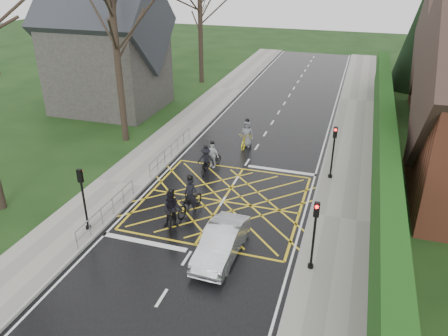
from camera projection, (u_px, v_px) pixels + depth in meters
The scene contains 21 objects.
ground at pixel (223, 201), 22.78m from camera, with size 120.00×120.00×0.00m, color black.
road at pixel (223, 201), 22.77m from camera, with size 9.00×80.00×0.01m, color black.
sidewalk_right at pixel (340, 219), 21.11m from camera, with size 3.00×80.00×0.15m, color gray.
sidewalk_left at pixel (121, 184), 24.38m from camera, with size 3.00×80.00×0.15m, color gray.
stone_wall at pixel (379, 167), 25.65m from camera, with size 0.50×38.00×0.70m, color slate.
hedge at pixel (384, 140), 24.88m from camera, with size 0.90×38.00×2.80m, color #173D10.
conifer at pixel (421, 35), 39.91m from camera, with size 4.60×4.60×10.00m.
church at pixel (106, 48), 34.57m from camera, with size 8.80×7.80×11.00m.
tree_near at pixel (113, 21), 26.88m from camera, with size 9.24×9.24×11.44m.
tree_far at pixel (200, 7), 40.98m from camera, with size 8.40×8.40×10.40m.
railing_south at pixel (107, 208), 20.70m from camera, with size 0.05×5.04×1.03m.
railing_north at pixel (171, 148), 27.12m from camera, with size 0.05×6.04×1.03m.
traffic_light_ne at pixel (333, 153), 24.25m from camera, with size 0.24×0.31×3.21m.
traffic_light_se at pixel (314, 237), 17.06m from camera, with size 0.24×0.31×3.21m.
traffic_light_sw at pixel (84, 200), 19.59m from camera, with size 0.24×0.31×3.21m.
cyclist_rear at pixel (190, 200), 21.53m from camera, with size 1.13×2.23×2.06m.
cyclist_back at pixel (172, 213), 20.29m from camera, with size 1.16×2.14×2.06m.
cyclist_mid at pixel (206, 162), 25.61m from camera, with size 1.06×1.79×1.68m.
cyclist_front at pixel (212, 158), 26.15m from camera, with size 1.06×1.76×1.70m.
cyclist_lead at pixel (247, 137), 28.98m from camera, with size 0.90×2.05×1.97m.
car at pixel (221, 243), 18.38m from camera, with size 1.41×4.04×1.33m, color silver.
Camera 1 is at (6.04, -18.74, 11.58)m, focal length 35.00 mm.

